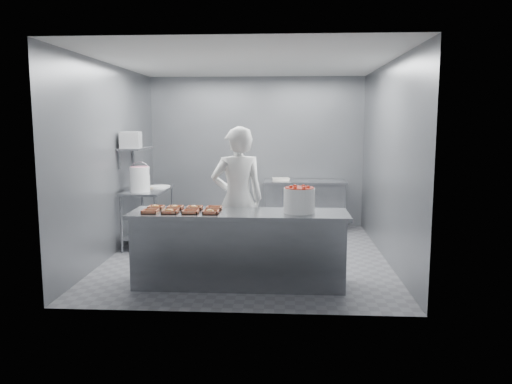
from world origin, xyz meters
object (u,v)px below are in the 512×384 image
(back_counter, at_px, (304,205))
(tray_2, at_px, (191,212))
(tray_6, at_px, (194,208))
(tray_1, at_px, (170,211))
(tray_7, at_px, (214,208))
(tray_4, at_px, (156,207))
(tray_5, at_px, (175,207))
(glaze_bucket, at_px, (140,179))
(tray_3, at_px, (211,212))
(worker, at_px, (238,200))
(service_counter, at_px, (239,248))
(strawberry_tub, at_px, (299,199))
(appliance, at_px, (131,140))
(tray_0, at_px, (150,211))
(prep_table, at_px, (148,208))

(back_counter, xyz_separation_m, tray_2, (-1.46, -3.38, 0.47))
(tray_6, bearing_deg, tray_2, -89.35)
(tray_1, distance_m, tray_7, 0.55)
(tray_4, height_order, tray_5, same)
(tray_1, height_order, tray_2, tray_1)
(tray_7, relative_size, glaze_bucket, 0.40)
(tray_4, bearing_deg, back_counter, 58.09)
(tray_3, distance_m, worker, 0.77)
(service_counter, height_order, tray_2, tray_2)
(strawberry_tub, relative_size, appliance, 1.10)
(tray_3, relative_size, glaze_bucket, 0.40)
(tray_7, relative_size, worker, 0.10)
(tray_3, relative_size, strawberry_tub, 0.51)
(strawberry_tub, bearing_deg, tray_2, -174.34)
(tray_1, height_order, worker, worker)
(tray_2, xyz_separation_m, tray_7, (0.24, 0.27, 0.00))
(service_counter, xyz_separation_m, tray_7, (-0.32, 0.13, 0.47))
(glaze_bucket, bearing_deg, tray_2, -57.84)
(tray_3, distance_m, tray_5, 0.55)
(tray_0, bearing_deg, tray_5, 48.36)
(tray_1, xyz_separation_m, tray_6, (0.24, 0.27, 0.00))
(prep_table, bearing_deg, worker, -40.57)
(tray_5, height_order, glaze_bucket, glaze_bucket)
(tray_2, bearing_deg, service_counter, 13.43)
(service_counter, bearing_deg, back_counter, 74.52)
(back_counter, bearing_deg, appliance, -150.39)
(back_counter, relative_size, tray_1, 8.01)
(tray_6, height_order, worker, worker)
(glaze_bucket, bearing_deg, tray_6, -53.61)
(tray_3, height_order, strawberry_tub, strawberry_tub)
(tray_0, bearing_deg, back_counter, 60.20)
(back_counter, xyz_separation_m, strawberry_tub, (-0.18, -3.26, 0.61))
(tray_0, distance_m, appliance, 2.14)
(tray_0, xyz_separation_m, strawberry_tub, (1.75, 0.13, 0.14))
(tray_2, distance_m, glaze_bucket, 2.12)
(tray_0, xyz_separation_m, glaze_bucket, (-0.64, 1.79, 0.18))
(prep_table, xyz_separation_m, back_counter, (2.55, 1.30, -0.14))
(tray_1, bearing_deg, tray_0, 180.00)
(tray_1, relative_size, strawberry_tub, 0.51)
(tray_4, bearing_deg, tray_0, -89.35)
(back_counter, bearing_deg, service_counter, -105.48)
(tray_2, relative_size, glaze_bucket, 0.40)
(tray_5, relative_size, tray_7, 1.00)
(tray_2, distance_m, strawberry_tub, 1.29)
(prep_table, xyz_separation_m, glaze_bucket, (-0.03, -0.29, 0.51))
(back_counter, relative_size, tray_3, 8.01)
(tray_3, xyz_separation_m, glaze_bucket, (-1.36, 1.79, 0.18))
(tray_0, bearing_deg, appliance, 113.06)
(service_counter, height_order, tray_6, tray_6)
(tray_2, distance_m, appliance, 2.36)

